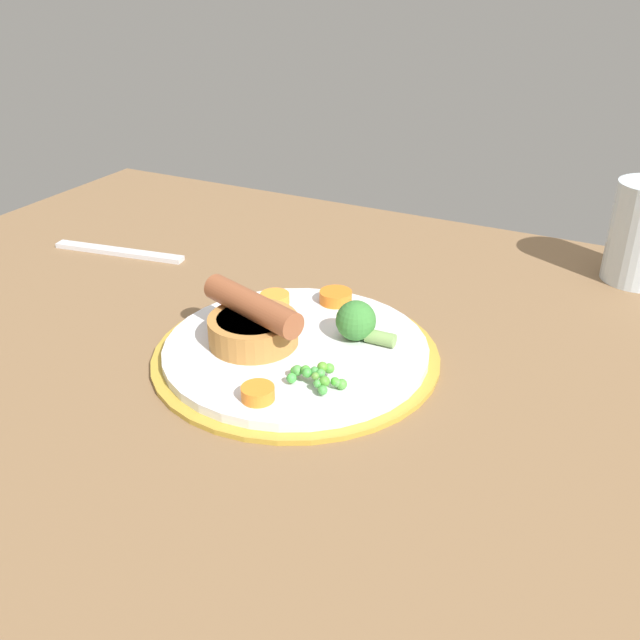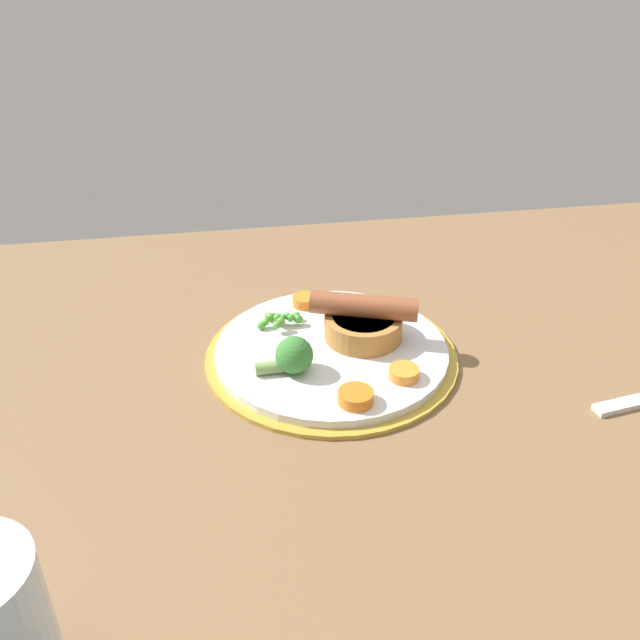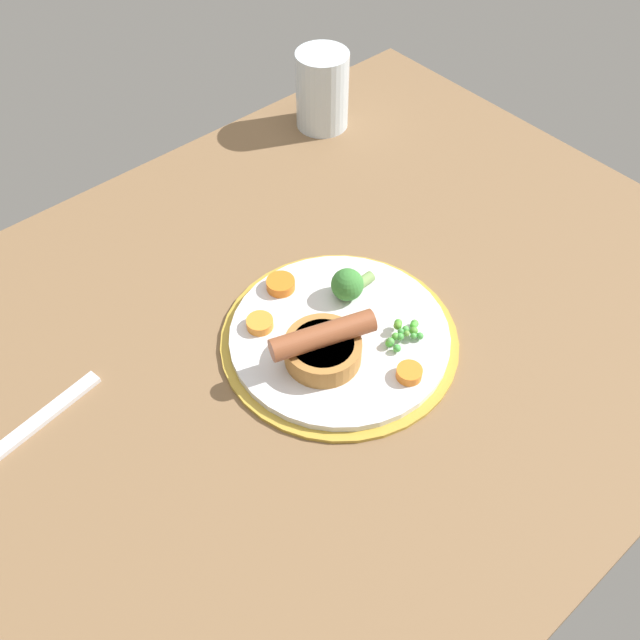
# 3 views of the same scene
# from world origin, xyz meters

# --- Properties ---
(dining_table) EXTENTS (1.10, 0.80, 0.03)m
(dining_table) POSITION_xyz_m (0.00, 0.00, 0.01)
(dining_table) COLOR brown
(dining_table) RESTS_ON ground
(dinner_plate) EXTENTS (0.28, 0.28, 0.01)m
(dinner_plate) POSITION_xyz_m (0.03, -0.04, 0.04)
(dinner_plate) COLOR #B79333
(dinner_plate) RESTS_ON dining_table
(sausage_pudding) EXTENTS (0.12, 0.09, 0.05)m
(sausage_pudding) POSITION_xyz_m (-0.01, -0.05, 0.07)
(sausage_pudding) COLOR #AD7538
(sausage_pudding) RESTS_ON dinner_plate
(pea_pile) EXTENTS (0.05, 0.04, 0.02)m
(pea_pile) POSITION_xyz_m (0.08, -0.09, 0.05)
(pea_pile) COLOR green
(pea_pile) RESTS_ON dinner_plate
(broccoli_floret_near) EXTENTS (0.06, 0.04, 0.04)m
(broccoli_floret_near) POSITION_xyz_m (0.08, -0.00, 0.06)
(broccoli_floret_near) COLOR #387A33
(broccoli_floret_near) RESTS_ON dinner_plate
(carrot_slice_0) EXTENTS (0.04, 0.04, 0.01)m
(carrot_slice_0) POSITION_xyz_m (-0.03, 0.03, 0.05)
(carrot_slice_0) COLOR orange
(carrot_slice_0) RESTS_ON dinner_plate
(carrot_slice_1) EXTENTS (0.05, 0.05, 0.01)m
(carrot_slice_1) POSITION_xyz_m (0.03, 0.06, 0.05)
(carrot_slice_1) COLOR orange
(carrot_slice_1) RESTS_ON dinner_plate
(carrot_slice_6) EXTENTS (0.04, 0.04, 0.01)m
(carrot_slice_6) POSITION_xyz_m (0.05, -0.13, 0.05)
(carrot_slice_6) COLOR orange
(carrot_slice_6) RESTS_ON dinner_plate
(fork) EXTENTS (0.18, 0.04, 0.01)m
(fork) POSITION_xyz_m (-0.29, 0.09, 0.03)
(fork) COLOR silver
(fork) RESTS_ON dining_table
(drinking_glass) EXTENTS (0.08, 0.08, 0.12)m
(drinking_glass) POSITION_xyz_m (0.30, 0.30, 0.09)
(drinking_glass) COLOR silver
(drinking_glass) RESTS_ON dining_table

